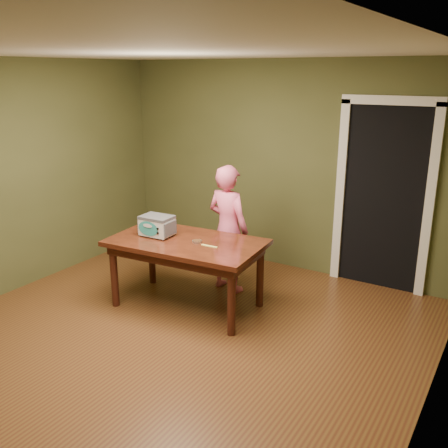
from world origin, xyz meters
name	(u,v)px	position (x,y,z in m)	size (l,w,h in m)	color
floor	(159,347)	(0.00, 0.00, 0.00)	(5.00, 5.00, 0.00)	brown
room_shell	(151,165)	(0.00, 0.00, 1.71)	(4.52, 5.02, 2.61)	brown
doorway	(390,194)	(1.30, 2.78, 1.06)	(1.10, 0.66, 2.25)	black
dining_table	(186,249)	(-0.28, 0.84, 0.65)	(1.67, 1.04, 0.75)	black
toy_oven	(157,225)	(-0.64, 0.81, 0.87)	(0.37, 0.26, 0.22)	#4C4F54
baking_pan	(197,241)	(-0.15, 0.85, 0.76)	(0.10, 0.10, 0.02)	silver
spatula	(209,246)	(0.03, 0.82, 0.75)	(0.18, 0.03, 0.01)	#F8EF6C
child	(228,229)	(-0.15, 1.47, 0.73)	(0.54, 0.35, 1.47)	#E85F86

